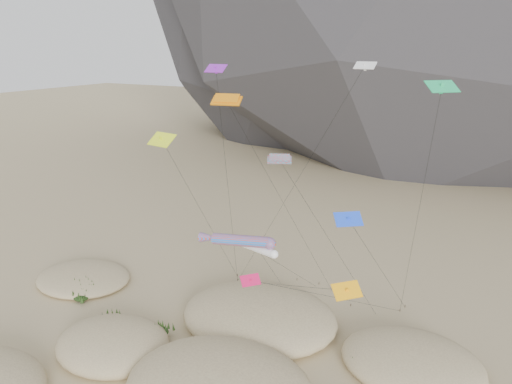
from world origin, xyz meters
TOP-DOWN VIEW (x-y plane):
  - dunes at (-1.00, 4.33)m, footprint 53.55×37.57m
  - dune_grass at (-0.64, 2.84)m, footprint 41.89×28.80m
  - kite_stakes at (1.41, 23.57)m, footprint 20.26×6.43m
  - rainbow_tube_kite at (-0.63, 11.06)m, footprint 7.86×14.88m
  - white_tube_kite at (0.83, 11.72)m, footprint 5.78×12.91m
  - orange_parafoil at (-2.62, 12.87)m, footprint 8.00×13.20m
  - multi_parafoil at (3.19, 11.94)m, footprint 7.85×11.45m
  - delta_kites at (5.15, 11.40)m, footprint 24.47×21.15m

SIDE VIEW (x-z plane):
  - kite_stakes at x=1.41m, z-range 0.00..0.30m
  - dunes at x=-1.00m, z-range -1.44..3.02m
  - dune_grass at x=-0.64m, z-range 0.11..1.53m
  - white_tube_kite at x=0.83m, z-range 4.65..15.17m
  - rainbow_tube_kite at x=-0.63m, z-range 4.86..16.34m
  - multi_parafoil at x=3.19m, z-range 8.79..27.73m
  - delta_kites at x=5.15m, z-range 5.43..31.86m
  - orange_parafoil at x=-2.62m, z-range 11.07..34.74m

